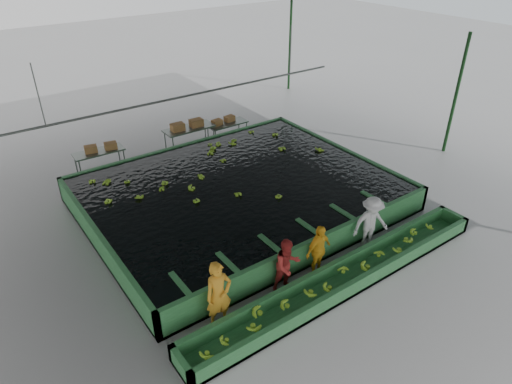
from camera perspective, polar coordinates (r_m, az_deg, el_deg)
ground at (r=15.05m, az=1.11°, el=-4.07°), size 80.00×80.00×0.00m
shed_roof at (r=12.89m, az=1.34°, el=14.56°), size 20.00×22.00×0.04m
shed_posts at (r=13.79m, az=1.21°, el=4.52°), size 20.00×22.00×5.00m
flotation_tank at (r=15.85m, az=-2.11°, el=-0.22°), size 10.00×8.00×0.90m
tank_water at (r=15.64m, az=-2.13°, el=1.04°), size 9.70×7.70×0.00m
sorting_trough at (r=12.81m, az=10.93°, el=-10.52°), size 10.00×1.00×0.50m
cableway_rail at (r=17.56m, az=-8.77°, el=11.76°), size 0.08×0.08×14.00m
rail_hanger_left at (r=15.77m, az=-25.57°, el=10.83°), size 0.04×0.04×2.00m
rail_hanger_right at (r=19.95m, az=4.35°, el=17.27°), size 0.04×0.04×2.00m
worker_a at (r=11.16m, az=-4.68°, el=-12.69°), size 0.71×0.49×1.84m
worker_b at (r=12.15m, az=3.93°, el=-9.16°), size 0.84×0.68×1.60m
worker_c at (r=12.74m, az=7.80°, el=-7.27°), size 0.98×0.50×1.59m
worker_d at (r=13.98m, az=14.15°, el=-3.80°), size 1.28×0.98×1.75m
packing_table_left at (r=19.11m, az=-18.88°, el=3.68°), size 1.95×0.82×0.88m
packing_table_mid at (r=20.16m, az=-8.27°, el=6.67°), size 2.19×0.88×1.00m
packing_table_right at (r=20.85m, az=-3.57°, el=7.52°), size 1.86×0.75×0.84m
box_stack_left at (r=18.94m, az=-18.77°, el=4.94°), size 1.26×0.56×0.26m
box_stack_mid at (r=19.90m, az=-8.58°, el=7.88°), size 1.45×0.44×0.31m
box_stack_right at (r=20.70m, az=-4.09°, el=8.59°), size 1.18×0.45×0.25m
floating_bananas at (r=16.24m, az=-3.70°, el=2.17°), size 8.15×5.56×0.11m
trough_bananas at (r=12.71m, az=11.00°, el=-10.01°), size 8.75×0.58×0.12m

